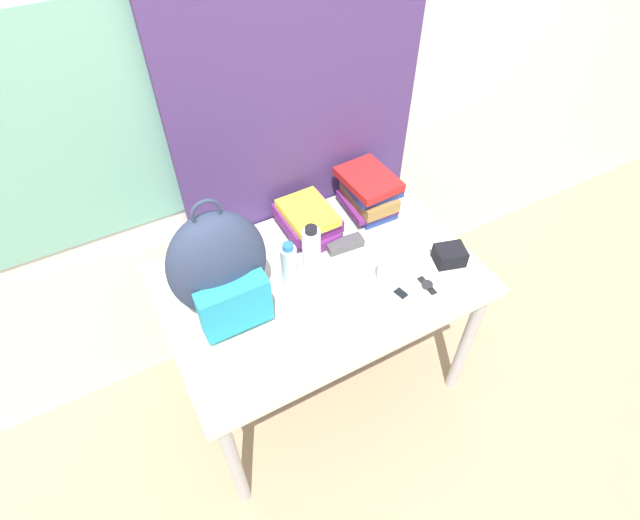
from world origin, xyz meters
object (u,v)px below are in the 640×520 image
book_stack_left (307,220)px  wristwatch (427,285)px  sunscreen_bottle (384,269)px  backpack (219,268)px  sunglasses_case (345,244)px  sports_bottle (311,252)px  book_stack_center (369,193)px  cell_phone (401,295)px  camera_pouch (450,255)px  water_bottle (289,265)px

book_stack_left → wristwatch: 0.54m
book_stack_left → sunscreen_bottle: bearing=-71.3°
backpack → book_stack_left: backpack is taller
backpack → sunglasses_case: backpack is taller
sports_bottle → wristwatch: bearing=-37.6°
book_stack_center → wristwatch: size_ratio=2.80×
cell_phone → camera_pouch: size_ratio=0.86×
sunscreen_bottle → camera_pouch: (0.28, -0.04, -0.03)m
water_bottle → sunglasses_case: size_ratio=1.27×
backpack → wristwatch: (0.69, -0.27, -0.20)m
book_stack_center → wristwatch: book_stack_center is taller
water_bottle → camera_pouch: 0.63m
camera_pouch → book_stack_center: bearing=106.2°
sports_bottle → sunglasses_case: sports_bottle is taller
book_stack_left → wristwatch: size_ratio=2.94×
sports_bottle → sunglasses_case: size_ratio=1.54×
cell_phone → sunscreen_bottle: bearing=100.7°
book_stack_center → sunglasses_case: bearing=-144.2°
book_stack_left → sunglasses_case: (0.09, -0.15, -0.05)m
wristwatch → sunglasses_case: bearing=117.7°
cell_phone → sunglasses_case: size_ratio=0.75×
sports_bottle → camera_pouch: sports_bottle is taller
water_bottle → sunscreen_bottle: 0.35m
sports_bottle → camera_pouch: (0.50, -0.21, -0.08)m
book_stack_center → camera_pouch: size_ratio=1.93×
camera_pouch → backpack: bearing=166.2°
sunscreen_bottle → camera_pouch: bearing=-7.8°
sunglasses_case → book_stack_left: bearing=120.8°
book_stack_left → book_stack_center: 0.29m
sports_bottle → camera_pouch: bearing=-22.5°
book_stack_left → sports_bottle: sports_bottle is taller
cell_phone → camera_pouch: camera_pouch is taller
book_stack_left → sports_bottle: bearing=-113.6°
sports_bottle → wristwatch: sports_bottle is taller
sunscreen_bottle → camera_pouch: sunscreen_bottle is taller
book_stack_center → sunglasses_case: (-0.20, -0.14, -0.08)m
book_stack_left → book_stack_center: bearing=-1.0°
backpack → sunscreen_bottle: 0.60m
book_stack_left → wristwatch: book_stack_left is taller
book_stack_left → sunglasses_case: size_ratio=1.78×
water_bottle → sunscreen_bottle: water_bottle is taller
backpack → water_bottle: backpack is taller
backpack → sunglasses_case: size_ratio=3.22×
water_bottle → sunscreen_bottle: size_ratio=1.35×
backpack → sports_bottle: backpack is taller
wristwatch → sports_bottle: bearing=142.4°
sunglasses_case → sports_bottle: bearing=-163.1°
sunscreen_bottle → wristwatch: 0.18m
backpack → wristwatch: 0.77m
backpack → camera_pouch: bearing=-13.8°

